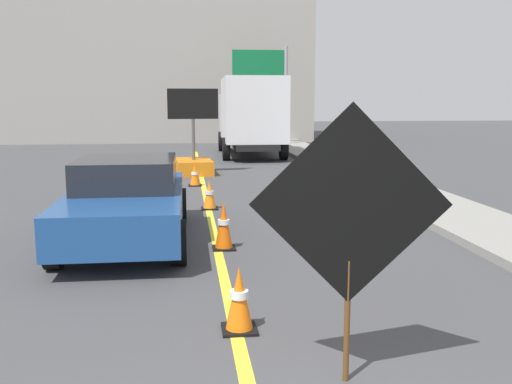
{
  "coord_description": "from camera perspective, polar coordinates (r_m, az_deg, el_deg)",
  "views": [
    {
      "loc": [
        -0.48,
        -2.18,
        2.35
      ],
      "look_at": [
        0.33,
        4.34,
        1.28
      ],
      "focal_mm": 40.04,
      "sensor_mm": 36.0,
      "label": 1
    }
  ],
  "objects": [
    {
      "name": "box_truck",
      "position": [
        24.2,
        -0.53,
        7.81
      ],
      "size": [
        2.66,
        6.61,
        3.24
      ],
      "color": "black",
      "rests_on": "ground"
    },
    {
      "name": "far_building_block",
      "position": [
        35.32,
        -11.54,
        12.21
      ],
      "size": [
        19.58,
        7.37,
        8.65
      ],
      "primitive_type": "cube",
      "color": "gray",
      "rests_on": "ground"
    },
    {
      "name": "traffic_cone_far_lane",
      "position": [
        12.39,
        -4.67,
        -0.29
      ],
      "size": [
        0.36,
        0.36,
        0.64
      ],
      "color": "black",
      "rests_on": "ground"
    },
    {
      "name": "traffic_cone_curbside",
      "position": [
        15.81,
        -6.13,
        1.68
      ],
      "size": [
        0.36,
        0.36,
        0.6
      ],
      "color": "black",
      "rests_on": "ground"
    },
    {
      "name": "traffic_cone_mid_lane",
      "position": [
        9.05,
        -3.25,
        -3.37
      ],
      "size": [
        0.36,
        0.36,
        0.77
      ],
      "color": "black",
      "rests_on": "ground"
    },
    {
      "name": "traffic_cone_near_sign",
      "position": [
        5.92,
        -1.7,
        -10.67
      ],
      "size": [
        0.36,
        0.36,
        0.68
      ],
      "color": "black",
      "rests_on": "ground"
    },
    {
      "name": "roadwork_sign",
      "position": [
        4.65,
        9.39,
        -1.78
      ],
      "size": [
        1.62,
        0.24,
        2.33
      ],
      "color": "#593819",
      "rests_on": "ground"
    },
    {
      "name": "lane_center_stripe",
      "position": [
        8.52,
        -3.62,
        -6.79
      ],
      "size": [
        0.14,
        36.0,
        0.01
      ],
      "primitive_type": "cube",
      "color": "yellow",
      "rests_on": "ground"
    },
    {
      "name": "pickup_car",
      "position": [
        9.74,
        -12.77,
        -0.8
      ],
      "size": [
        1.97,
        4.48,
        1.38
      ],
      "color": "navy",
      "rests_on": "ground"
    },
    {
      "name": "arrow_board_trailer",
      "position": [
        18.44,
        -6.24,
        3.33
      ],
      "size": [
        1.6,
        1.88,
        2.7
      ],
      "color": "orange",
      "rests_on": "ground"
    },
    {
      "name": "highway_guide_sign",
      "position": [
        29.11,
        1.46,
        11.3
      ],
      "size": [
        2.79,
        0.18,
        5.0
      ],
      "color": "gray",
      "rests_on": "ground"
    }
  ]
}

